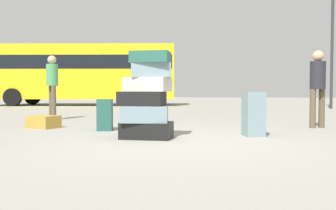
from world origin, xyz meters
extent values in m
plane|color=gray|center=(0.00, 0.00, 0.00)|extent=(80.00, 80.00, 0.00)
cube|color=black|center=(-0.44, 0.21, 0.13)|extent=(0.78, 0.51, 0.26)
cube|color=gray|center=(-0.47, 0.18, 0.38)|extent=(0.78, 0.56, 0.25)
cube|color=black|center=(-0.52, 0.22, 0.62)|extent=(0.71, 0.46, 0.22)
cube|color=beige|center=(-0.43, 0.24, 0.84)|extent=(0.74, 0.53, 0.22)
cube|color=gray|center=(-0.37, 0.25, 1.07)|extent=(0.65, 0.47, 0.22)
cube|color=#26594C|center=(-0.38, 0.20, 1.26)|extent=(0.59, 0.38, 0.18)
cube|color=#26594C|center=(-1.48, 1.17, 0.29)|extent=(0.35, 0.40, 0.59)
cube|color=gray|center=(1.23, 0.80, 0.37)|extent=(0.39, 0.40, 0.73)
cube|color=#B28C33|center=(-2.86, 1.37, 0.12)|extent=(0.65, 0.57, 0.25)
cylinder|color=brown|center=(2.69, 2.40, 0.39)|extent=(0.12, 0.12, 0.78)
cylinder|color=brown|center=(2.49, 2.30, 0.39)|extent=(0.12, 0.12, 0.78)
cylinder|color=#26262D|center=(2.59, 2.35, 1.06)|extent=(0.30, 0.30, 0.56)
sphere|color=tan|center=(2.59, 2.35, 1.45)|extent=(0.22, 0.22, 0.22)
cylinder|color=brown|center=(-3.79, 3.42, 0.44)|extent=(0.12, 0.12, 0.89)
cylinder|color=brown|center=(-3.64, 3.26, 0.44)|extent=(0.12, 0.12, 0.89)
cylinder|color=#4C9959|center=(-3.72, 3.34, 1.17)|extent=(0.30, 0.30, 0.56)
sphere|color=tan|center=(-3.72, 3.34, 1.56)|extent=(0.22, 0.22, 0.22)
cube|color=yellow|center=(-6.96, 12.60, 1.75)|extent=(10.16, 4.03, 2.80)
cube|color=black|center=(-6.96, 12.60, 2.24)|extent=(9.97, 4.02, 0.70)
cylinder|color=black|center=(-3.98, 14.34, 0.45)|extent=(0.93, 0.39, 0.90)
cylinder|color=black|center=(-3.59, 11.87, 0.45)|extent=(0.93, 0.39, 0.90)
cylinder|color=black|center=(-10.33, 13.33, 0.45)|extent=(0.93, 0.39, 0.90)
cylinder|color=black|center=(-9.94, 10.86, 0.45)|extent=(0.93, 0.39, 0.90)
cylinder|color=#333338|center=(5.17, 10.84, 2.88)|extent=(0.12, 0.12, 5.75)
camera|label=1|loc=(0.82, -5.08, 0.73)|focal=37.17mm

